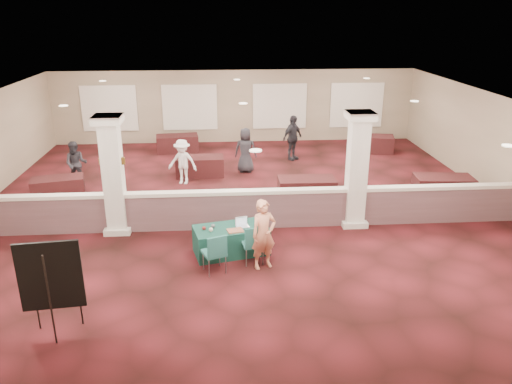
{
  "coord_description": "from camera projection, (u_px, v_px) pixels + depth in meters",
  "views": [
    {
      "loc": [
        -0.65,
        -14.16,
        5.74
      ],
      "look_at": [
        0.22,
        -2.0,
        1.23
      ],
      "focal_mm": 35.0,
      "sensor_mm": 36.0,
      "label": 1
    }
  ],
  "objects": [
    {
      "name": "far_table_back_center",
      "position": [
        200.0,
        166.0,
        18.06
      ],
      "size": [
        1.73,
        0.88,
        0.69
      ],
      "primitive_type": "cube",
      "rotation": [
        0.0,
        0.0,
        0.02
      ],
      "color": "black",
      "rests_on": "ground"
    },
    {
      "name": "far_table_front_right",
      "position": [
        443.0,
        188.0,
        15.86
      ],
      "size": [
        1.87,
        1.06,
        0.73
      ],
      "primitive_type": "cube",
      "rotation": [
        0.0,
        0.0,
        -0.09
      ],
      "color": "black",
      "rests_on": "ground"
    },
    {
      "name": "scissors",
      "position": [
        258.0,
        228.0,
        12.14
      ],
      "size": [
        0.12,
        0.05,
        0.01
      ],
      "primitive_type": "cube",
      "rotation": [
        0.0,
        0.0,
        0.23
      ],
      "color": "#B21D12",
      "rests_on": "near_table"
    },
    {
      "name": "column_right",
      "position": [
        357.0,
        169.0,
        13.51
      ],
      "size": [
        0.72,
        0.72,
        3.2
      ],
      "color": "beige",
      "rests_on": "ground"
    },
    {
      "name": "easel_board",
      "position": [
        50.0,
        277.0,
        8.94
      ],
      "size": [
        1.12,
        0.6,
        1.9
      ],
      "rotation": [
        0.0,
        0.0,
        0.11
      ],
      "color": "black",
      "rests_on": "ground"
    },
    {
      "name": "far_table_front_center",
      "position": [
        307.0,
        189.0,
        15.72
      ],
      "size": [
        1.79,
        0.92,
        0.72
      ],
      "primitive_type": "cube",
      "rotation": [
        0.0,
        0.0,
        -0.02
      ],
      "color": "black",
      "rests_on": "ground"
    },
    {
      "name": "ground",
      "position": [
        244.0,
        207.0,
        15.28
      ],
      "size": [
        16.0,
        16.0,
        0.0
      ],
      "primitive_type": "plane",
      "color": "#4E1318",
      "rests_on": "ground"
    },
    {
      "name": "sconce_left",
      "position": [
        101.0,
        161.0,
        12.93
      ],
      "size": [
        0.12,
        0.12,
        0.18
      ],
      "color": "brown",
      "rests_on": "column_left"
    },
    {
      "name": "conf_chair_side",
      "position": [
        215.0,
        251.0,
        11.28
      ],
      "size": [
        0.63,
        0.63,
        0.97
      ],
      "rotation": [
        0.0,
        0.0,
        0.36
      ],
      "color": "#1E595A",
      "rests_on": "ground"
    },
    {
      "name": "ceiling",
      "position": [
        243.0,
        103.0,
        14.17
      ],
      "size": [
        16.0,
        16.0,
        0.02
      ],
      "primitive_type": "cube",
      "color": "silver",
      "rests_on": "wall_back"
    },
    {
      "name": "laptop_base",
      "position": [
        243.0,
        226.0,
        12.24
      ],
      "size": [
        0.35,
        0.28,
        0.02
      ],
      "primitive_type": "cube",
      "rotation": [
        0.0,
        0.0,
        0.23
      ],
      "color": "silver",
      "rests_on": "near_table"
    },
    {
      "name": "woman",
      "position": [
        264.0,
        234.0,
        11.48
      ],
      "size": [
        0.71,
        0.6,
        1.68
      ],
      "primitive_type": "imported",
      "rotation": [
        0.0,
        0.0,
        0.38
      ],
      "color": "#D47C5C",
      "rests_on": "ground"
    },
    {
      "name": "yarn_grey",
      "position": [
        213.0,
        226.0,
        12.17
      ],
      "size": [
        0.1,
        0.1,
        0.1
      ],
      "primitive_type": "sphere",
      "color": "#545459",
      "rests_on": "near_table"
    },
    {
      "name": "partition_wall",
      "position": [
        247.0,
        208.0,
        13.68
      ],
      "size": [
        15.6,
        0.28,
        1.1
      ],
      "color": "brown",
      "rests_on": "ground"
    },
    {
      "name": "far_table_front_left",
      "position": [
        58.0,
        187.0,
        15.98
      ],
      "size": [
        1.75,
        1.16,
        0.65
      ],
      "primitive_type": "cube",
      "rotation": [
        0.0,
        0.0,
        0.24
      ],
      "color": "black",
      "rests_on": "ground"
    },
    {
      "name": "attendee_d",
      "position": [
        246.0,
        150.0,
        18.28
      ],
      "size": [
        0.87,
        0.55,
        1.65
      ],
      "primitive_type": "imported",
      "rotation": [
        0.0,
        0.0,
        3.0
      ],
      "color": "black",
      "rests_on": "ground"
    },
    {
      "name": "yarn_cream",
      "position": [
        211.0,
        230.0,
        11.96
      ],
      "size": [
        0.1,
        0.1,
        0.1
      ],
      "primitive_type": "sphere",
      "color": "beige",
      "rests_on": "near_table"
    },
    {
      "name": "conf_chair_main",
      "position": [
        254.0,
        242.0,
        11.71
      ],
      "size": [
        0.56,
        0.56,
        0.98
      ],
      "rotation": [
        0.0,
        0.0,
        0.15
      ],
      "color": "#1E595A",
      "rests_on": "ground"
    },
    {
      "name": "laptop_screen",
      "position": [
        241.0,
        221.0,
        12.3
      ],
      "size": [
        0.3,
        0.08,
        0.21
      ],
      "primitive_type": "cube",
      "rotation": [
        0.0,
        0.0,
        0.23
      ],
      "color": "silver",
      "rests_on": "near_table"
    },
    {
      "name": "screen_glow",
      "position": [
        241.0,
        221.0,
        12.3
      ],
      "size": [
        0.28,
        0.07,
        0.18
      ],
      "primitive_type": "cube",
      "rotation": [
        0.0,
        0.0,
        0.23
      ],
      "color": "silver",
      "rests_on": "near_table"
    },
    {
      "name": "sconce_right",
      "position": [
        123.0,
        161.0,
        12.97
      ],
      "size": [
        0.12,
        0.12,
        0.18
      ],
      "color": "brown",
      "rests_on": "column_left"
    },
    {
      "name": "far_table_back_right",
      "position": [
        372.0,
        144.0,
        21.02
      ],
      "size": [
        1.88,
        1.24,
        0.7
      ],
      "primitive_type": "cube",
      "rotation": [
        0.0,
        0.0,
        -0.23
      ],
      "color": "black",
      "rests_on": "ground"
    },
    {
      "name": "knitting",
      "position": [
        235.0,
        231.0,
        12.0
      ],
      "size": [
        0.43,
        0.36,
        0.03
      ],
      "primitive_type": "cube",
      "rotation": [
        0.0,
        0.0,
        0.23
      ],
      "color": "#CB5620",
      "rests_on": "near_table"
    },
    {
      "name": "wall_right",
      "position": [
        504.0,
        152.0,
        15.26
      ],
      "size": [
        0.04,
        16.0,
        3.2
      ],
      "primitive_type": "cube",
      "color": "#7F7157",
      "rests_on": "ground"
    },
    {
      "name": "attendee_b",
      "position": [
        182.0,
        162.0,
        17.08
      ],
      "size": [
        1.09,
        0.72,
        1.56
      ],
      "primitive_type": "imported",
      "rotation": [
        0.0,
        0.0,
        -0.29
      ],
      "color": "silver",
      "rests_on": "ground"
    },
    {
      "name": "yarn_red",
      "position": [
        204.0,
        228.0,
        12.05
      ],
      "size": [
        0.09,
        0.09,
        0.09
      ],
      "primitive_type": "sphere",
      "color": "maroon",
      "rests_on": "near_table"
    },
    {
      "name": "near_table",
      "position": [
        231.0,
        240.0,
        12.32
      ],
      "size": [
        1.94,
        1.27,
        0.69
      ],
      "primitive_type": "cube",
      "rotation": [
        0.0,
        0.0,
        0.23
      ],
      "color": "#0D322D",
      "rests_on": "ground"
    },
    {
      "name": "far_table_back_left",
      "position": [
        177.0,
        143.0,
        21.07
      ],
      "size": [
        1.81,
        1.04,
        0.7
      ],
      "primitive_type": "cube",
      "rotation": [
        0.0,
        0.0,
        0.11
      ],
      "color": "black",
      "rests_on": "ground"
    },
    {
      "name": "attendee_a",
      "position": [
        76.0,
        164.0,
        16.87
      ],
      "size": [
        0.76,
        0.45,
        1.55
      ],
      "primitive_type": "imported",
      "rotation": [
        0.0,
        0.0,
        0.05
      ],
      "color": "black",
      "rests_on": "ground"
    },
    {
      "name": "attendee_c",
      "position": [
        292.0,
        138.0,
        19.76
      ],
      "size": [
        1.12,
        1.07,
        1.79
      ],
      "primitive_type": "imported",
      "rotation": [
        0.0,
        0.0,
        0.73
      ],
      "color": "black",
      "rests_on": "ground"
    },
    {
      "name": "column_left",
      "position": [
        113.0,
        174.0,
        13.07
      ],
      "size": [
        0.72,
        0.72,
        3.2
      ],
      "color": "beige",
      "rests_on": "ground"
    },
    {
      "name": "wall_back",
      "position": [
        235.0,
        107.0,
        22.21
      ],
      "size": [
        16.0,
        0.04,
        3.2
      ],
      "primitive_type": "cube",
      "color": "#7F7157",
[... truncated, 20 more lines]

